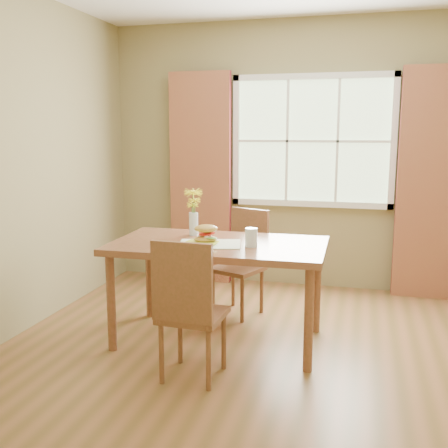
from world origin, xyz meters
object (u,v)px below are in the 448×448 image
object	(u,v)px
dining_table	(219,253)
chair_far	(243,257)
flower_vase	(193,207)
croissant_sandwich	(206,234)
water_glass	(251,238)
chair_near	(188,305)

from	to	relation	value
dining_table	chair_far	bearing A→B (deg)	86.78
flower_vase	croissant_sandwich	bearing A→B (deg)	-57.69
chair_far	dining_table	bearing A→B (deg)	-71.23
croissant_sandwich	chair_far	bearing A→B (deg)	63.76
flower_vase	chair_far	bearing A→B (deg)	57.62
chair_far	water_glass	distance (m)	0.87
dining_table	water_glass	size ratio (longest dim) A/B	11.81
chair_near	chair_far	world-z (taller)	chair_near
chair_far	croissant_sandwich	world-z (taller)	croissant_sandwich
dining_table	chair_near	size ratio (longest dim) A/B	1.70
chair_far	flower_vase	xyz separation A→B (m)	(-0.30, -0.47, 0.50)
croissant_sandwich	flower_vase	size ratio (longest dim) A/B	0.55
flower_vase	water_glass	bearing A→B (deg)	-29.19
dining_table	croissant_sandwich	size ratio (longest dim) A/B	7.78
dining_table	chair_near	world-z (taller)	chair_near
chair_near	water_glass	distance (m)	0.75
dining_table	croissant_sandwich	distance (m)	0.20
chair_near	dining_table	bearing A→B (deg)	92.10
chair_near	chair_far	bearing A→B (deg)	91.06
chair_near	croissant_sandwich	bearing A→B (deg)	98.81
chair_far	water_glass	xyz separation A→B (m)	(0.24, -0.77, 0.34)
croissant_sandwich	flower_vase	distance (m)	0.40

